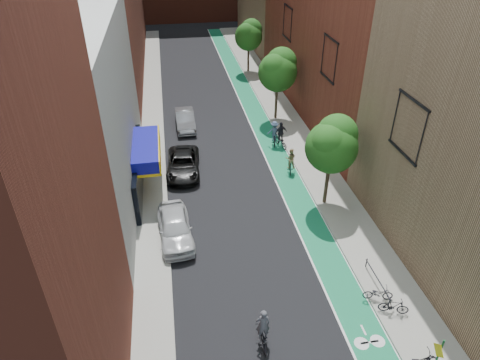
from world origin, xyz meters
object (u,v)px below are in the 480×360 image
cyclist_lead (263,333)px  parked_car_silver (185,120)px  parked_car_black (183,164)px  cyclist_lane_far (274,134)px  cyclist_lane_near (290,162)px  parked_car_white (175,227)px  cyclist_lane_mid (281,138)px

cyclist_lead → parked_car_silver: bearing=-82.4°
parked_car_black → parked_car_silver: size_ratio=1.12×
parked_car_silver → cyclist_lane_far: (7.23, -4.65, 0.21)m
cyclist_lead → cyclist_lane_near: size_ratio=1.09×
parked_car_white → cyclist_lane_near: cyclist_lane_near is taller
parked_car_white → cyclist_lead: 9.03m
parked_car_silver → parked_car_white: bearing=-96.6°
cyclist_lane_near → cyclist_lane_far: (-0.15, 4.55, 0.14)m
parked_car_white → parked_car_silver: parked_car_white is taller
cyclist_lane_far → cyclist_lead: bearing=85.9°
cyclist_lane_far → parked_car_black: bearing=33.2°
cyclist_lane_near → cyclist_lane_mid: (0.32, 4.15, -0.03)m
cyclist_lead → cyclist_lane_mid: bearing=-104.1°
parked_car_silver → cyclist_lane_mid: 9.21m
parked_car_white → cyclist_lane_mid: (9.30, 10.46, -0.01)m
parked_car_silver → cyclist_lane_far: size_ratio=2.20×
cyclist_lead → cyclist_lane_far: (5.20, 19.13, 0.25)m
cyclist_lead → cyclist_lane_near: cyclist_lead is taller
parked_car_black → cyclist_lead: bearing=-76.2°
cyclist_lane_mid → cyclist_lane_far: bearing=-55.0°
parked_car_silver → cyclist_lane_near: cyclist_lane_near is taller
parked_car_white → parked_car_silver: 15.59m
cyclist_lane_near → parked_car_silver: bearing=-38.0°
parked_car_black → cyclist_lane_near: bearing=-5.2°
parked_car_black → parked_car_silver: parked_car_silver is taller
parked_car_white → cyclist_lead: cyclist_lead is taller
parked_car_white → cyclist_lane_far: 14.00m
parked_car_white → cyclist_lane_near: bearing=31.3°
cyclist_lead → cyclist_lane_far: bearing=-102.5°
parked_car_white → cyclist_lead: size_ratio=2.28×
parked_car_white → parked_car_black: size_ratio=0.93×
parked_car_white → cyclist_lane_mid: cyclist_lane_mid is taller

